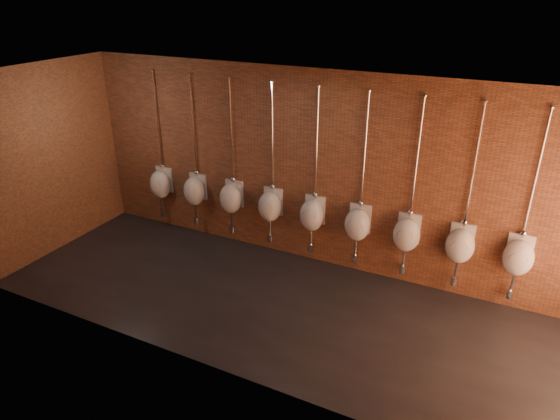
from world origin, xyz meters
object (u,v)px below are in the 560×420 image
(urinal_2, at_px, (231,198))
(urinal_6, at_px, (407,234))
(urinal_0, at_px, (161,183))
(urinal_7, at_px, (460,245))
(urinal_5, at_px, (358,224))
(urinal_8, at_px, (518,256))
(urinal_1, at_px, (195,190))
(urinal_3, at_px, (270,206))
(urinal_4, at_px, (312,214))

(urinal_2, distance_m, urinal_6, 3.08)
(urinal_0, bearing_deg, urinal_7, 0.00)
(urinal_5, xyz_separation_m, urinal_8, (2.31, 0.00, 0.00))
(urinal_2, height_order, urinal_7, same)
(urinal_2, distance_m, urinal_7, 3.84)
(urinal_1, xyz_separation_m, urinal_6, (3.84, 0.00, 0.00))
(urinal_1, bearing_deg, urinal_3, 0.00)
(urinal_2, height_order, urinal_5, same)
(urinal_5, bearing_deg, urinal_6, 0.00)
(urinal_3, xyz_separation_m, urinal_7, (3.08, 0.00, 0.00))
(urinal_7, distance_m, urinal_8, 0.77)
(urinal_3, distance_m, urinal_8, 3.84)
(urinal_3, relative_size, urinal_8, 1.00)
(urinal_6, height_order, urinal_8, same)
(urinal_8, bearing_deg, urinal_4, 180.00)
(urinal_5, bearing_deg, urinal_1, 180.00)
(urinal_6, bearing_deg, urinal_7, 0.00)
(urinal_0, xyz_separation_m, urinal_6, (4.61, 0.00, 0.00))
(urinal_3, height_order, urinal_8, same)
(urinal_3, xyz_separation_m, urinal_8, (3.84, 0.00, 0.00))
(urinal_6, bearing_deg, urinal_1, 180.00)
(urinal_0, height_order, urinal_6, same)
(urinal_2, bearing_deg, urinal_4, 0.00)
(urinal_2, bearing_deg, urinal_7, 0.00)
(urinal_7, bearing_deg, urinal_8, 0.00)
(urinal_1, distance_m, urinal_5, 3.08)
(urinal_0, xyz_separation_m, urinal_5, (3.84, 0.00, 0.00))
(urinal_3, bearing_deg, urinal_6, 0.00)
(urinal_0, height_order, urinal_2, same)
(urinal_2, xyz_separation_m, urinal_4, (1.54, 0.00, 0.00))
(urinal_0, relative_size, urinal_7, 1.00)
(urinal_0, bearing_deg, urinal_8, 0.00)
(urinal_3, bearing_deg, urinal_2, 180.00)
(urinal_3, bearing_deg, urinal_1, 180.00)
(urinal_3, bearing_deg, urinal_8, 0.00)
(urinal_5, relative_size, urinal_8, 1.00)
(urinal_3, distance_m, urinal_7, 3.08)
(urinal_0, xyz_separation_m, urinal_8, (6.15, 0.00, 0.00))
(urinal_1, xyz_separation_m, urinal_5, (3.08, 0.00, 0.00))
(urinal_5, bearing_deg, urinal_3, 180.00)
(urinal_1, distance_m, urinal_8, 5.38)
(urinal_0, height_order, urinal_7, same)
(urinal_1, relative_size, urinal_7, 1.00)
(urinal_6, height_order, urinal_7, same)
(urinal_1, bearing_deg, urinal_5, 0.00)
(urinal_5, relative_size, urinal_6, 1.00)
(urinal_6, bearing_deg, urinal_2, 180.00)
(urinal_8, bearing_deg, urinal_6, 180.00)
(urinal_1, distance_m, urinal_7, 4.61)
(urinal_6, bearing_deg, urinal_3, 180.00)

